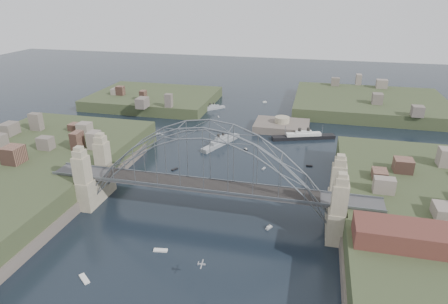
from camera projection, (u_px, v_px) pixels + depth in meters
ground at (208, 214)px, 100.08m from camera, size 500.00×500.00×0.00m
bridge at (207, 171)px, 95.30m from camera, size 84.00×13.80×24.60m
shore_west at (16, 183)px, 111.68m from camera, size 50.50×90.00×12.00m
headland_nw at (154, 102)px, 196.86m from camera, size 60.00×45.00×9.00m
headland_ne at (369, 107)px, 187.57m from camera, size 70.00×55.00×9.50m
fort_island at (281, 130)px, 160.35m from camera, size 22.00×16.00×9.40m
wharf_shed at (408, 236)px, 74.17m from camera, size 20.00×8.00×4.00m
naval_cruiser_near at (221, 142)px, 144.27m from camera, size 10.60×20.07×6.19m
naval_cruiser_far at (212, 108)px, 186.27m from camera, size 11.08×11.02×4.64m
ocean_liner at (303, 137)px, 149.87m from camera, size 24.22×11.42×6.02m
aeroplane at (201, 264)px, 74.16m from camera, size 1.51×2.81×0.41m
small_boat_a at (175, 169)px, 124.50m from camera, size 1.77×2.40×0.45m
small_boat_b at (264, 169)px, 124.91m from camera, size 1.11×2.03×0.45m
small_boat_c at (161, 250)px, 85.87m from camera, size 3.20×1.45×0.45m
small_boat_d at (309, 166)px, 126.94m from camera, size 2.17×0.86×0.45m
small_boat_e at (159, 134)px, 154.03m from camera, size 3.12×1.30×1.43m
small_boat_f at (246, 149)px, 139.59m from camera, size 1.56×1.55×1.43m
small_boat_h at (218, 117)px, 175.53m from camera, size 1.32×1.89×0.45m
small_boat_i at (339, 209)px, 101.95m from camera, size 2.44×1.06×0.45m
small_boat_j at (84, 279)px, 77.39m from camera, size 3.29×2.91×0.45m
small_boat_k at (265, 102)px, 198.18m from camera, size 2.17×1.34×1.43m
small_boat_l at (126, 153)px, 135.22m from camera, size 2.78×2.22×2.38m
small_boat_m at (269, 228)px, 93.85m from camera, size 1.66×2.12×1.43m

